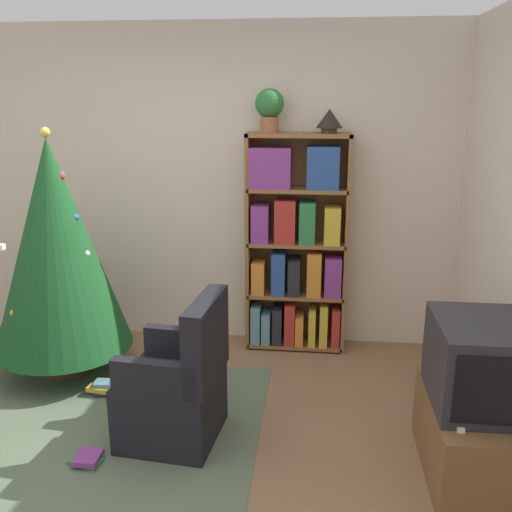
{
  "coord_description": "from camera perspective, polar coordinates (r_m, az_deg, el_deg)",
  "views": [
    {
      "loc": [
        0.85,
        -2.58,
        2.05
      ],
      "look_at": [
        0.47,
        0.91,
        1.05
      ],
      "focal_mm": 40.0,
      "sensor_mm": 36.0,
      "label": 1
    }
  ],
  "objects": [
    {
      "name": "tv_stand",
      "position": [
        3.5,
        20.59,
        -16.69
      ],
      "size": [
        0.47,
        0.86,
        0.45
      ],
      "color": "brown",
      "rests_on": "ground_plane"
    },
    {
      "name": "television",
      "position": [
        3.28,
        21.38,
        -9.95
      ],
      "size": [
        0.47,
        0.6,
        0.46
      ],
      "color": "#28282D",
      "rests_on": "tv_stand"
    },
    {
      "name": "potted_plant",
      "position": [
        4.46,
        1.36,
        14.66
      ],
      "size": [
        0.22,
        0.22,
        0.33
      ],
      "color": "#935B38",
      "rests_on": "bookshelf"
    },
    {
      "name": "book_pile_near_tree",
      "position": [
        4.29,
        -14.88,
        -12.58
      ],
      "size": [
        0.23,
        0.18,
        0.09
      ],
      "color": "#232328",
      "rests_on": "ground_plane"
    },
    {
      "name": "area_rug",
      "position": [
        3.88,
        -18.15,
        -16.8
      ],
      "size": [
        2.34,
        2.07,
        0.01
      ],
      "color": "#56664C",
      "rests_on": "ground_plane"
    },
    {
      "name": "table_lamp",
      "position": [
        4.45,
        7.35,
        13.39
      ],
      "size": [
        0.2,
        0.2,
        0.18
      ],
      "color": "#473828",
      "rests_on": "bookshelf"
    },
    {
      "name": "game_remote",
      "position": [
        3.13,
        19.6,
        -15.6
      ],
      "size": [
        0.04,
        0.12,
        0.02
      ],
      "color": "white",
      "rests_on": "tv_stand"
    },
    {
      "name": "armchair",
      "position": [
        3.58,
        -7.82,
        -13.12
      ],
      "size": [
        0.63,
        0.62,
        0.92
      ],
      "rotation": [
        0.0,
        0.0,
        -1.68
      ],
      "color": "black",
      "rests_on": "ground_plane"
    },
    {
      "name": "bookshelf",
      "position": [
        4.59,
        3.96,
        0.97
      ],
      "size": [
        0.81,
        0.27,
        1.76
      ],
      "color": "brown",
      "rests_on": "ground_plane"
    },
    {
      "name": "christmas_tree",
      "position": [
        4.35,
        -19.33,
        0.83
      ],
      "size": [
        1.0,
        1.0,
        1.83
      ],
      "color": "#4C3323",
      "rests_on": "ground_plane"
    },
    {
      "name": "ground_plane",
      "position": [
        3.41,
        -10.33,
        -21.39
      ],
      "size": [
        14.0,
        14.0,
        0.0
      ],
      "primitive_type": "plane",
      "color": "#846042"
    },
    {
      "name": "wall_back",
      "position": [
        4.78,
        -4.16,
        6.83
      ],
      "size": [
        8.0,
        0.1,
        2.6
      ],
      "color": "beige",
      "rests_on": "ground_plane"
    },
    {
      "name": "book_pile_by_chair",
      "position": [
        3.61,
        -16.55,
        -18.88
      ],
      "size": [
        0.2,
        0.16,
        0.06
      ],
      "color": "#2D7A42",
      "rests_on": "ground_plane"
    }
  ]
}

